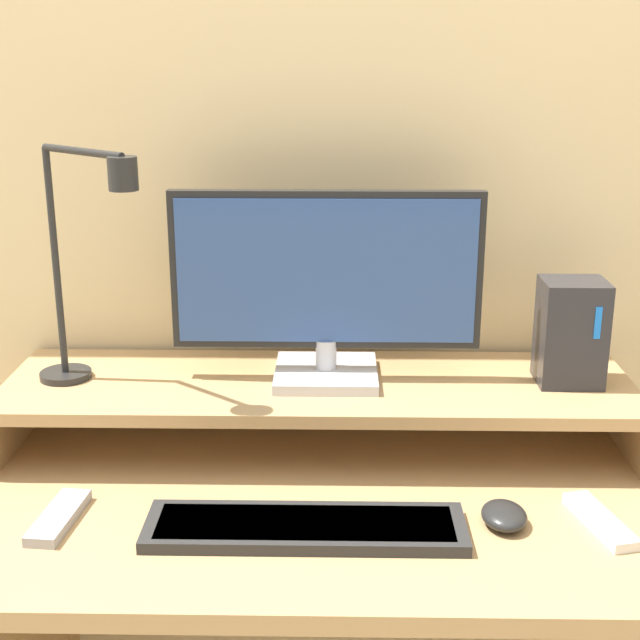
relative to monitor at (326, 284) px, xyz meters
name	(u,v)px	position (x,y,z in m)	size (l,w,h in m)	color
wall_back	(321,149)	(-0.01, 0.18, 0.21)	(6.00, 0.05, 2.50)	beige
desk	(317,615)	(-0.01, -0.19, -0.52)	(1.08, 0.66, 0.76)	tan
monitor_shelf	(319,390)	(-0.01, -0.01, -0.19)	(1.08, 0.31, 0.12)	tan
monitor	(326,284)	(0.00, 0.00, 0.00)	(0.52, 0.17, 0.33)	#BCBCC1
desk_lamp	(84,263)	(-0.39, -0.06, 0.05)	(0.22, 0.19, 0.40)	black
router_dock	(571,332)	(0.41, -0.01, -0.08)	(0.11, 0.10, 0.18)	#28282D
keyboard	(305,527)	(-0.03, -0.32, -0.28)	(0.46, 0.13, 0.02)	#282828
mouse	(504,515)	(0.26, -0.29, -0.27)	(0.07, 0.08, 0.03)	black
remote_control	(59,517)	(-0.39, -0.30, -0.28)	(0.06, 0.15, 0.02)	#99999E
remote_secondary	(600,521)	(0.40, -0.29, -0.28)	(0.08, 0.16, 0.02)	white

